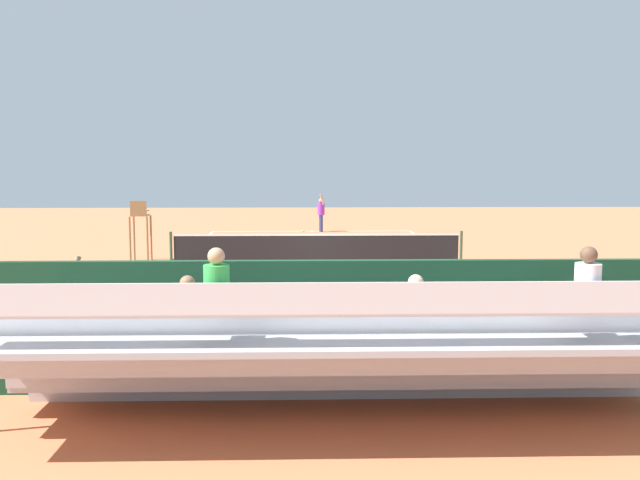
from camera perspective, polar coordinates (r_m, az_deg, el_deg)
The scene contains 12 objects.
ground_plane at distance 24.49m, azimuth -0.26°, elevation -1.77°, with size 60.00×60.00×0.00m, color #CC7047.
court_line_markings at distance 24.53m, azimuth -0.26°, elevation -1.75°, with size 10.10×22.20×0.01m.
tennis_net at distance 24.43m, azimuth -0.26°, elevation -0.60°, with size 10.30×0.10×1.07m.
backdrop_wall at distance 10.55m, azimuth 1.51°, elevation -7.05°, with size 18.00×0.16×2.00m, color #194228.
bleacher_stand at distance 9.25m, azimuth 2.91°, elevation -9.21°, with size 9.06×2.40×2.48m.
umpire_chair at distance 25.18m, azimuth -14.53°, elevation 1.26°, with size 0.67×0.67×2.14m.
courtside_bench at distance 12.05m, azimuth 18.31°, elevation -7.84°, with size 1.80×0.40×0.93m.
equipment_bag at distance 11.52m, azimuth 9.18°, elevation -10.20°, with size 0.90×0.36×0.36m, color black.
tennis_player at distance 35.05m, azimuth 0.08°, elevation 2.34°, with size 0.42×0.55×1.93m.
tennis_racket at distance 35.25m, azimuth -1.45°, elevation 0.73°, with size 0.36×0.58×0.03m.
tennis_ball_near at distance 32.08m, azimuth -2.63°, elevation 0.20°, with size 0.07×0.07×0.07m, color #CCDB33.
line_judge at distance 12.11m, azimuth -19.47°, elevation -5.58°, with size 0.42×0.55×1.93m.
Camera 1 is at (0.56, 24.25, 3.43)m, focal length 39.10 mm.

